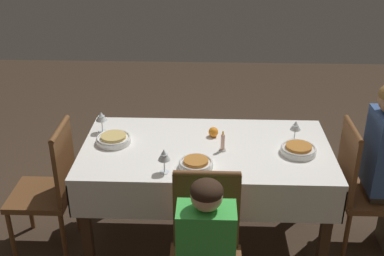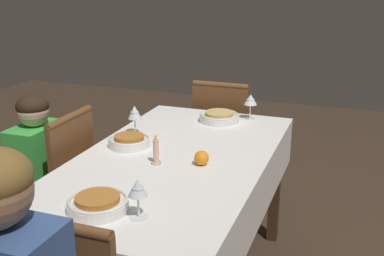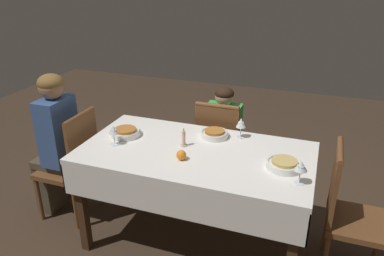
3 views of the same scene
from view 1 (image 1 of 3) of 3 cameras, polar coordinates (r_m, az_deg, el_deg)
name	(u,v)px [view 1 (image 1 of 3)]	position (r m, az deg, el deg)	size (l,w,h in m)	color
ground_plane	(205,242)	(3.52, 1.53, -13.37)	(8.00, 8.00, 0.00)	#3D2D21
dining_table	(206,160)	(3.13, 1.68, -3.80)	(1.60, 0.85, 0.77)	white
chair_east	(361,185)	(3.39, 19.40, -6.39)	(0.40, 0.40, 0.92)	brown
chair_south	(206,249)	(2.69, 1.64, -14.15)	(0.40, 0.40, 0.92)	brown
chair_west	(51,184)	(3.34, -16.41, -6.44)	(0.40, 0.40, 0.92)	brown
bowl_east	(298,149)	(3.07, 12.50, -2.49)	(0.22, 0.22, 0.06)	white
wine_glass_east	(295,126)	(3.18, 12.17, 0.18)	(0.07, 0.07, 0.15)	white
bowl_south	(196,164)	(2.85, 0.47, -4.25)	(0.20, 0.20, 0.06)	white
wine_glass_south	(164,155)	(2.76, -3.33, -3.26)	(0.07, 0.07, 0.15)	white
bowl_west	(114,139)	(3.16, -9.28, -1.30)	(0.23, 0.23, 0.06)	white
wine_glass_west	(101,117)	(3.28, -10.70, 1.27)	(0.08, 0.08, 0.15)	white
candle_centerpiece	(223,143)	(3.02, 3.66, -1.83)	(0.05, 0.05, 0.14)	beige
orange_fruit	(213,132)	(3.20, 2.55, -0.47)	(0.07, 0.07, 0.07)	orange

